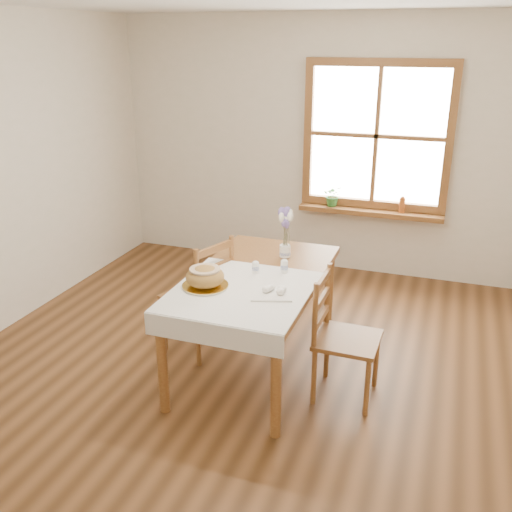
{
  "coord_description": "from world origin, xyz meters",
  "views": [
    {
      "loc": [
        1.26,
        -3.28,
        2.35
      ],
      "look_at": [
        0.0,
        0.3,
        0.9
      ],
      "focal_mm": 40.0,
      "sensor_mm": 36.0,
      "label": 1
    }
  ],
  "objects": [
    {
      "name": "chair_left",
      "position": [
        -0.53,
        0.41,
        0.48
      ],
      "size": [
        0.59,
        0.58,
        0.95
      ],
      "primitive_type": null,
      "rotation": [
        0.0,
        0.0,
        -1.92
      ],
      "color": "brown",
      "rests_on": "ground"
    },
    {
      "name": "table_linen",
      "position": [
        0.0,
        -0.0,
        0.76
      ],
      "size": [
        0.91,
        0.99,
        0.01
      ],
      "primitive_type": "cube",
      "color": "white",
      "rests_on": "dining_table"
    },
    {
      "name": "potted_plant",
      "position": [
        0.11,
        2.4,
        0.8
      ],
      "size": [
        0.24,
        0.26,
        0.17
      ],
      "primitive_type": "imported",
      "rotation": [
        0.0,
        0.0,
        0.19
      ],
      "color": "#32722D",
      "rests_on": "window_sill"
    },
    {
      "name": "flower_vase",
      "position": [
        0.09,
        0.71,
        0.8
      ],
      "size": [
        0.1,
        0.1,
        0.09
      ],
      "primitive_type": "cylinder",
      "rotation": [
        0.0,
        0.0,
        -0.25
      ],
      "color": "white",
      "rests_on": "dining_table"
    },
    {
      "name": "eggs",
      "position": [
        0.21,
        -0.0,
        0.8
      ],
      "size": [
        0.26,
        0.24,
        0.05
      ],
      "primitive_type": null,
      "rotation": [
        0.0,
        0.0,
        0.32
      ],
      "color": "white",
      "rests_on": "egg_napkin"
    },
    {
      "name": "salt_shaker",
      "position": [
        -0.01,
        0.32,
        0.81
      ],
      "size": [
        0.06,
        0.06,
        0.1
      ],
      "primitive_type": "cylinder",
      "rotation": [
        0.0,
        0.0,
        0.16
      ],
      "color": "white",
      "rests_on": "table_linen"
    },
    {
      "name": "room_walls",
      "position": [
        0.0,
        0.0,
        1.71
      ],
      "size": [
        4.6,
        5.1,
        2.65
      ],
      "color": "silver",
      "rests_on": "ground"
    },
    {
      "name": "window",
      "position": [
        0.5,
        2.47,
        1.45
      ],
      "size": [
        1.46,
        0.08,
        1.46
      ],
      "color": "brown",
      "rests_on": "ground"
    },
    {
      "name": "bread_loaf",
      "position": [
        -0.25,
        -0.03,
        0.85
      ],
      "size": [
        0.26,
        0.26,
        0.15
      ],
      "primitive_type": "ellipsoid",
      "color": "olive",
      "rests_on": "bread_plate"
    },
    {
      "name": "lavender_bouquet",
      "position": [
        0.09,
        0.71,
        0.99
      ],
      "size": [
        0.15,
        0.15,
        0.28
      ],
      "primitive_type": null,
      "color": "#695698",
      "rests_on": "flower_vase"
    },
    {
      "name": "amber_bottle",
      "position": [
        0.81,
        2.4,
        0.8
      ],
      "size": [
        0.06,
        0.06,
        0.17
      ],
      "primitive_type": "cylinder",
      "rotation": [
        0.0,
        0.0,
        -0.02
      ],
      "color": "#AD5520",
      "rests_on": "window_sill"
    },
    {
      "name": "egg_napkin",
      "position": [
        0.21,
        -0.0,
        0.77
      ],
      "size": [
        0.33,
        0.3,
        0.01
      ],
      "primitive_type": "cube",
      "rotation": [
        0.0,
        0.0,
        0.32
      ],
      "color": "white",
      "rests_on": "table_linen"
    },
    {
      "name": "pepper_shaker",
      "position": [
        0.18,
        0.4,
        0.81
      ],
      "size": [
        0.07,
        0.07,
        0.1
      ],
      "primitive_type": "cylinder",
      "rotation": [
        0.0,
        0.0,
        -0.22
      ],
      "color": "white",
      "rests_on": "table_linen"
    },
    {
      "name": "bread_plate",
      "position": [
        -0.25,
        -0.03,
        0.77
      ],
      "size": [
        0.39,
        0.39,
        0.02
      ],
      "primitive_type": "cylinder",
      "rotation": [
        0.0,
        0.0,
        -0.33
      ],
      "color": "white",
      "rests_on": "table_linen"
    },
    {
      "name": "ground",
      "position": [
        0.0,
        0.0,
        0.0
      ],
      "size": [
        5.0,
        5.0,
        0.0
      ],
      "primitive_type": "plane",
      "color": "brown",
      "rests_on": "ground"
    },
    {
      "name": "window_sill",
      "position": [
        0.5,
        2.4,
        0.69
      ],
      "size": [
        1.46,
        0.2,
        0.05
      ],
      "color": "brown",
      "rests_on": "ground"
    },
    {
      "name": "chair_right",
      "position": [
        0.72,
        0.15,
        0.45
      ],
      "size": [
        0.45,
        0.43,
        0.9
      ],
      "primitive_type": null,
      "rotation": [
        0.0,
        0.0,
        1.55
      ],
      "color": "brown",
      "rests_on": "ground"
    },
    {
      "name": "dining_table",
      "position": [
        0.0,
        0.3,
        0.66
      ],
      "size": [
        0.9,
        1.6,
        0.75
      ],
      "color": "brown",
      "rests_on": "ground"
    }
  ]
}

